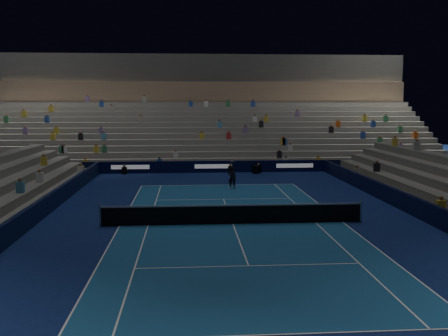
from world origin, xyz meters
name	(u,v)px	position (x,y,z in m)	size (l,w,h in m)	color
ground	(233,224)	(0.00, 0.00, 0.00)	(90.00, 90.00, 0.00)	#0D1B4F
court_surface	(233,224)	(0.00, 0.00, 0.01)	(10.97, 23.77, 0.01)	navy
sponsor_barrier_far	(213,167)	(0.00, 18.50, 0.50)	(44.00, 0.25, 1.00)	black
sponsor_barrier_east	(425,211)	(9.70, 0.00, 0.50)	(0.25, 37.00, 1.00)	black
sponsor_barrier_west	(29,217)	(-9.70, 0.00, 0.50)	(0.25, 37.00, 1.00)	black
grandstand_main	(209,128)	(0.00, 27.90, 3.38)	(44.00, 15.20, 11.20)	slate
tennis_net	(233,214)	(0.00, 0.00, 0.50)	(12.90, 0.10, 1.10)	#B2B2B7
tennis_player	(232,178)	(0.87, 10.25, 0.77)	(0.56, 0.37, 1.54)	black
broadcast_camera	(256,169)	(3.51, 17.63, 0.35)	(0.58, 1.01, 0.68)	black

